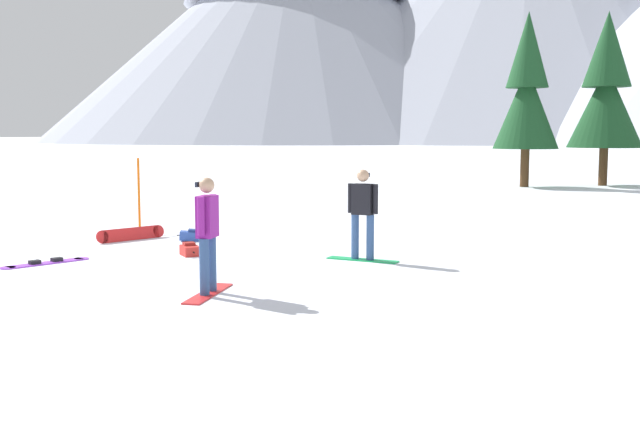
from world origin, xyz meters
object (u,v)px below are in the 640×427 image
at_px(snowboarder_foreground, 207,232).
at_px(backpack_blue, 190,235).
at_px(loose_snowboard_far_spare, 131,234).
at_px(backpack_red, 190,250).
at_px(trail_marker_pole, 139,195).
at_px(snowboarder_midground, 363,212).
at_px(loose_snowboard_near_right, 46,263).
at_px(pine_tree_leaning, 606,91).
at_px(pine_tree_broad, 527,92).

bearing_deg(snowboarder_foreground, backpack_blue, 129.22).
distance_m(loose_snowboard_far_spare, backpack_blue, 1.40).
bearing_deg(backpack_red, snowboarder_foreground, -49.26).
xyz_separation_m(loose_snowboard_far_spare, trail_marker_pole, (-0.71, 1.16, 0.79)).
bearing_deg(trail_marker_pole, snowboarder_midground, -10.98).
xyz_separation_m(loose_snowboard_near_right, loose_snowboard_far_spare, (-0.68, 3.21, 0.13)).
relative_size(snowboarder_midground, pine_tree_leaning, 0.22).
bearing_deg(snowboarder_foreground, loose_snowboard_far_spare, 141.15).
height_order(loose_snowboard_far_spare, backpack_red, loose_snowboard_far_spare).
relative_size(loose_snowboard_far_spare, backpack_red, 3.10).
bearing_deg(pine_tree_leaning, snowboarder_midground, -94.15).
bearing_deg(loose_snowboard_far_spare, snowboarder_midground, -1.30).
bearing_deg(pine_tree_leaning, pine_tree_broad, -140.35).
relative_size(snowboarder_foreground, backpack_blue, 3.28).
height_order(loose_snowboard_far_spare, trail_marker_pole, trail_marker_pole).
distance_m(loose_snowboard_near_right, pine_tree_leaning, 29.07).
relative_size(snowboarder_midground, loose_snowboard_far_spare, 1.06).
relative_size(loose_snowboard_near_right, pine_tree_leaning, 0.21).
height_order(backpack_red, pine_tree_leaning, pine_tree_leaning).
xyz_separation_m(backpack_red, backpack_blue, (-1.27, 1.72, 0.01)).
height_order(backpack_red, pine_tree_broad, pine_tree_broad).
xyz_separation_m(snowboarder_foreground, snowboarder_midground, (0.90, 3.94, -0.01)).
xyz_separation_m(loose_snowboard_near_right, trail_marker_pole, (-1.40, 4.37, 0.92)).
bearing_deg(loose_snowboard_near_right, trail_marker_pole, 107.72).
xyz_separation_m(loose_snowboard_near_right, pine_tree_leaning, (7.07, 27.84, 4.46)).
bearing_deg(backpack_blue, pine_tree_broad, 81.28).
relative_size(loose_snowboard_far_spare, trail_marker_pole, 0.90).
distance_m(backpack_red, pine_tree_broad, 23.66).
bearing_deg(pine_tree_broad, snowboarder_foreground, -88.95).
bearing_deg(backpack_red, loose_snowboard_far_spare, 155.31).
bearing_deg(backpack_blue, pine_tree_leaning, 74.99).
bearing_deg(pine_tree_broad, pine_tree_leaning, 39.65).
distance_m(snowboarder_midground, trail_marker_pole, 6.80).
height_order(loose_snowboard_far_spare, pine_tree_broad, pine_tree_broad).
distance_m(loose_snowboard_near_right, backpack_red, 2.77).
bearing_deg(loose_snowboard_far_spare, pine_tree_leaning, 72.53).
height_order(loose_snowboard_far_spare, pine_tree_leaning, pine_tree_leaning).
xyz_separation_m(snowboarder_foreground, backpack_blue, (-3.77, 4.62, -0.84)).
xyz_separation_m(snowboarder_foreground, loose_snowboard_far_spare, (-5.06, 4.08, -0.82)).
distance_m(loose_snowboard_far_spare, trail_marker_pole, 1.57).
bearing_deg(loose_snowboard_far_spare, loose_snowboard_near_right, -77.99).
bearing_deg(trail_marker_pole, snowboarder_foreground, -42.20).
distance_m(snowboarder_midground, pine_tree_leaning, 25.08).
relative_size(loose_snowboard_near_right, backpack_red, 3.19).
bearing_deg(trail_marker_pole, pine_tree_broad, 75.74).
distance_m(snowboarder_foreground, loose_snowboard_far_spare, 6.55).
xyz_separation_m(loose_snowboard_near_right, pine_tree_broad, (3.90, 25.22, 4.37)).
bearing_deg(backpack_red, snowboarder_midground, 17.09).
relative_size(snowboarder_midground, backpack_blue, 3.23).
relative_size(loose_snowboard_near_right, pine_tree_broad, 0.22).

